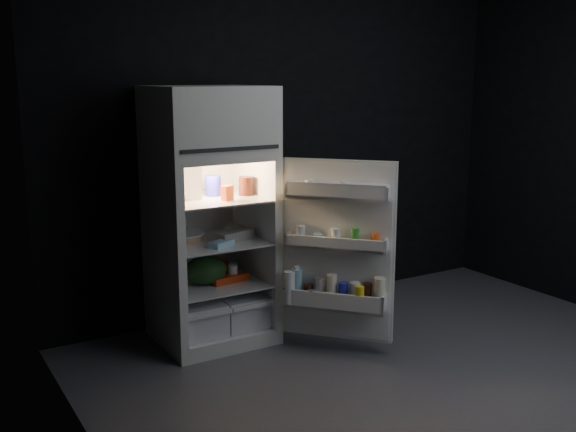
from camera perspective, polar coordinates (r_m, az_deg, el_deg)
floor at (r=4.39m, az=11.90°, el=-13.31°), size 4.00×3.40×0.00m
wall_back at (r=5.37m, az=0.09°, el=6.50°), size 4.00×0.00×2.70m
wall_left at (r=3.02m, az=-16.07°, el=1.92°), size 0.00×3.40×2.70m
refrigerator at (r=4.69m, az=-6.75°, el=0.77°), size 0.76×0.71×1.78m
fridge_door at (r=4.49m, az=4.14°, el=-3.30°), size 0.62×0.66×1.22m
milk_jug at (r=4.61m, az=-8.44°, el=2.95°), size 0.21×0.21×0.24m
mayo_jar at (r=4.71m, az=-6.37°, el=2.56°), size 0.14×0.14×0.14m
jam_jar at (r=4.71m, az=-3.54°, el=2.56°), size 0.12×0.12×0.13m
amber_bottle at (r=4.58m, az=-10.09°, el=2.71°), size 0.09×0.09×0.22m
small_carton at (r=4.52m, az=-5.16°, el=1.95°), size 0.08×0.07×0.10m
egg_carton at (r=4.66m, az=-4.49°, el=-1.68°), size 0.29×0.17×0.07m
pie at (r=4.75m, az=-8.92°, el=-1.74°), size 0.32×0.32×0.04m
flat_package at (r=4.52m, az=-5.65°, el=-2.34°), size 0.19×0.15×0.04m
wrapped_pkg at (r=4.93m, az=-4.55°, el=-1.07°), size 0.13×0.12×0.05m
produce_bag at (r=4.71m, az=-7.01°, el=-4.57°), size 0.35×0.31×0.20m
yogurt_tray at (r=4.78m, az=-5.14°, el=-5.22°), size 0.29×0.18×0.05m
small_can_red at (r=4.97m, az=-5.32°, el=-4.30°), size 0.08×0.08×0.09m
small_can_silver at (r=4.96m, az=-4.66°, el=-4.34°), size 0.07×0.07×0.09m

